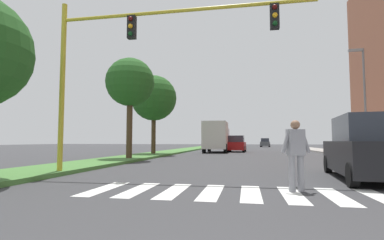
{
  "coord_description": "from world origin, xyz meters",
  "views": [
    {
      "loc": [
        -0.08,
        -0.7,
        1.2
      ],
      "look_at": [
        -2.72,
        13.45,
        2.22
      ],
      "focal_mm": 27.31,
      "sensor_mm": 36.0,
      "label": 1
    }
  ],
  "objects_px": {
    "tree_far": "(154,98)",
    "tree_mid": "(130,83)",
    "suv_crossing": "(369,149)",
    "street_lamp_right": "(363,92)",
    "sedan_distant": "(225,144)",
    "pedestrian_performer": "(296,152)",
    "sedan_midblock": "(236,144)",
    "traffic_light_gantry": "(130,49)",
    "truck_box_delivery": "(217,137)",
    "sedan_far_horizon": "(265,143)"
  },
  "relations": [
    {
      "from": "suv_crossing",
      "to": "sedan_far_horizon",
      "type": "xyz_separation_m",
      "value": [
        -0.09,
        49.42,
        -0.14
      ]
    },
    {
      "from": "tree_far",
      "to": "traffic_light_gantry",
      "type": "bearing_deg",
      "value": -75.15
    },
    {
      "from": "sedan_distant",
      "to": "tree_mid",
      "type": "bearing_deg",
      "value": -98.32
    },
    {
      "from": "sedan_distant",
      "to": "sedan_far_horizon",
      "type": "height_order",
      "value": "sedan_far_horizon"
    },
    {
      "from": "tree_mid",
      "to": "suv_crossing",
      "type": "height_order",
      "value": "tree_mid"
    },
    {
      "from": "suv_crossing",
      "to": "pedestrian_performer",
      "type": "bearing_deg",
      "value": -134.86
    },
    {
      "from": "suv_crossing",
      "to": "truck_box_delivery",
      "type": "bearing_deg",
      "value": 108.21
    },
    {
      "from": "sedan_midblock",
      "to": "sedan_far_horizon",
      "type": "xyz_separation_m",
      "value": [
        4.69,
        27.35,
        -0.02
      ]
    },
    {
      "from": "traffic_light_gantry",
      "to": "sedan_midblock",
      "type": "xyz_separation_m",
      "value": [
        2.8,
        22.67,
        -3.55
      ]
    },
    {
      "from": "tree_mid",
      "to": "street_lamp_right",
      "type": "xyz_separation_m",
      "value": [
        15.08,
        4.96,
        -0.19
      ]
    },
    {
      "from": "pedestrian_performer",
      "to": "sedan_distant",
      "type": "relative_size",
      "value": 0.36
    },
    {
      "from": "suv_crossing",
      "to": "sedan_distant",
      "type": "xyz_separation_m",
      "value": [
        -6.83,
        33.97,
        -0.15
      ]
    },
    {
      "from": "street_lamp_right",
      "to": "truck_box_delivery",
      "type": "relative_size",
      "value": 1.21
    },
    {
      "from": "street_lamp_right",
      "to": "truck_box_delivery",
      "type": "bearing_deg",
      "value": 142.27
    },
    {
      "from": "sedan_far_horizon",
      "to": "truck_box_delivery",
      "type": "distance_m",
      "value": 29.62
    },
    {
      "from": "tree_mid",
      "to": "sedan_midblock",
      "type": "bearing_deg",
      "value": 68.25
    },
    {
      "from": "sedan_distant",
      "to": "sedan_midblock",
      "type": "bearing_deg",
      "value": -80.22
    },
    {
      "from": "tree_mid",
      "to": "sedan_midblock",
      "type": "height_order",
      "value": "tree_mid"
    },
    {
      "from": "sedan_midblock",
      "to": "sedan_distant",
      "type": "bearing_deg",
      "value": 99.78
    },
    {
      "from": "tree_mid",
      "to": "suv_crossing",
      "type": "bearing_deg",
      "value": -33.2
    },
    {
      "from": "traffic_light_gantry",
      "to": "street_lamp_right",
      "type": "distance_m",
      "value": 17.33
    },
    {
      "from": "traffic_light_gantry",
      "to": "tree_far",
      "type": "bearing_deg",
      "value": 104.85
    },
    {
      "from": "suv_crossing",
      "to": "sedan_far_horizon",
      "type": "bearing_deg",
      "value": 90.1
    },
    {
      "from": "sedan_distant",
      "to": "pedestrian_performer",
      "type": "bearing_deg",
      "value": -83.3
    },
    {
      "from": "pedestrian_performer",
      "to": "sedan_midblock",
      "type": "height_order",
      "value": "sedan_midblock"
    },
    {
      "from": "sedan_midblock",
      "to": "sedan_distant",
      "type": "distance_m",
      "value": 12.09
    },
    {
      "from": "sedan_distant",
      "to": "street_lamp_right",
      "type": "bearing_deg",
      "value": -63.12
    },
    {
      "from": "tree_mid",
      "to": "traffic_light_gantry",
      "type": "relative_size",
      "value": 0.71
    },
    {
      "from": "sedan_midblock",
      "to": "pedestrian_performer",
      "type": "bearing_deg",
      "value": -84.81
    },
    {
      "from": "tree_far",
      "to": "tree_mid",
      "type": "bearing_deg",
      "value": -85.43
    },
    {
      "from": "suv_crossing",
      "to": "sedan_midblock",
      "type": "relative_size",
      "value": 1.16
    },
    {
      "from": "suv_crossing",
      "to": "street_lamp_right",
      "type": "bearing_deg",
      "value": 70.24
    },
    {
      "from": "traffic_light_gantry",
      "to": "street_lamp_right",
      "type": "xyz_separation_m",
      "value": [
        11.89,
        12.61,
        0.24
      ]
    },
    {
      "from": "tree_far",
      "to": "sedan_midblock",
      "type": "height_order",
      "value": "tree_far"
    },
    {
      "from": "tree_mid",
      "to": "tree_far",
      "type": "relative_size",
      "value": 0.95
    },
    {
      "from": "suv_crossing",
      "to": "truck_box_delivery",
      "type": "xyz_separation_m",
      "value": [
        -6.77,
        20.57,
        0.7
      ]
    },
    {
      "from": "sedan_far_horizon",
      "to": "suv_crossing",
      "type": "bearing_deg",
      "value": -89.9
    },
    {
      "from": "traffic_light_gantry",
      "to": "street_lamp_right",
      "type": "bearing_deg",
      "value": 46.68
    },
    {
      "from": "traffic_light_gantry",
      "to": "sedan_distant",
      "type": "distance_m",
      "value": 34.77
    },
    {
      "from": "street_lamp_right",
      "to": "sedan_midblock",
      "type": "distance_m",
      "value": 14.08
    },
    {
      "from": "tree_mid",
      "to": "tree_far",
      "type": "xyz_separation_m",
      "value": [
        -0.5,
        6.28,
        -0.05
      ]
    },
    {
      "from": "traffic_light_gantry",
      "to": "sedan_midblock",
      "type": "distance_m",
      "value": 23.12
    },
    {
      "from": "sedan_midblock",
      "to": "sedan_distant",
      "type": "relative_size",
      "value": 0.87
    },
    {
      "from": "tree_far",
      "to": "suv_crossing",
      "type": "distance_m",
      "value": 17.87
    },
    {
      "from": "tree_far",
      "to": "suv_crossing",
      "type": "relative_size",
      "value": 1.37
    },
    {
      "from": "tree_mid",
      "to": "sedan_midblock",
      "type": "relative_size",
      "value": 1.51
    },
    {
      "from": "tree_far",
      "to": "truck_box_delivery",
      "type": "distance_m",
      "value": 9.08
    },
    {
      "from": "suv_crossing",
      "to": "traffic_light_gantry",
      "type": "bearing_deg",
      "value": -175.43
    },
    {
      "from": "suv_crossing",
      "to": "truck_box_delivery",
      "type": "distance_m",
      "value": 21.67
    },
    {
      "from": "suv_crossing",
      "to": "sedan_midblock",
      "type": "distance_m",
      "value": 22.57
    }
  ]
}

